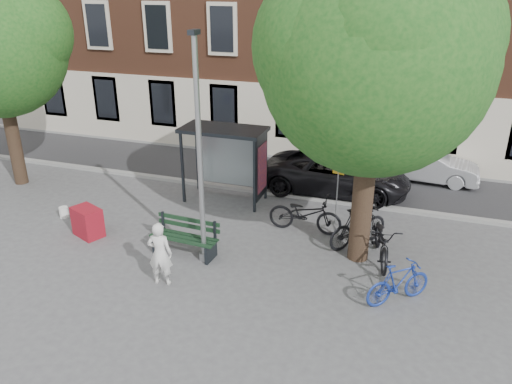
{
  "coord_description": "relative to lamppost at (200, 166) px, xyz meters",
  "views": [
    {
      "loc": [
        5.22,
        -10.89,
        7.15
      ],
      "look_at": [
        0.86,
        1.9,
        1.4
      ],
      "focal_mm": 35.0,
      "sensor_mm": 36.0,
      "label": 1
    }
  ],
  "objects": [
    {
      "name": "car_silver",
      "position": [
        5.64,
        8.21,
        -2.16
      ],
      "size": [
        3.87,
        1.53,
        1.25
      ],
      "primitive_type": "imported",
      "rotation": [
        0.0,
        0.0,
        1.52
      ],
      "color": "#9FA1A7",
      "rests_on": "ground"
    },
    {
      "name": "bike_a",
      "position": [
        2.22,
        2.57,
        -2.19
      ],
      "size": [
        2.27,
        0.8,
        1.19
      ],
      "primitive_type": "imported",
      "rotation": [
        0.0,
        0.0,
        1.58
      ],
      "color": "black",
      "rests_on": "ground"
    },
    {
      "name": "bike_c",
      "position": [
        4.62,
        1.58,
        -2.19
      ],
      "size": [
        1.25,
        2.37,
        1.19
      ],
      "primitive_type": "imported",
      "rotation": [
        0.0,
        0.0,
        0.22
      ],
      "color": "black",
      "rests_on": "ground"
    },
    {
      "name": "bike_b",
      "position": [
        5.19,
        -0.29,
        -2.25
      ],
      "size": [
        1.67,
        1.55,
        1.07
      ],
      "primitive_type": "imported",
      "rotation": [
        0.0,
        0.0,
        2.29
      ],
      "color": "navy",
      "rests_on": "ground"
    },
    {
      "name": "bucket_a",
      "position": [
        -4.97,
        1.31,
        -2.6
      ],
      "size": [
        0.34,
        0.34,
        0.36
      ],
      "primitive_type": "cylinder",
      "rotation": [
        0.0,
        0.0,
        0.23
      ],
      "color": "white",
      "rests_on": "ground"
    },
    {
      "name": "red_stand",
      "position": [
        -3.92,
        0.2,
        -2.33
      ],
      "size": [
        1.06,
        0.91,
        0.9
      ],
      "primitive_type": "cube",
      "rotation": [
        0.0,
        0.0,
        -0.4
      ],
      "color": "maroon",
      "rests_on": "ground"
    },
    {
      "name": "bus_shelter",
      "position": [
        -0.61,
        4.11,
        -0.87
      ],
      "size": [
        2.85,
        1.45,
        2.62
      ],
      "color": "#1E2328",
      "rests_on": "ground"
    },
    {
      "name": "car_dark",
      "position": [
        2.56,
        6.0,
        -2.06
      ],
      "size": [
        5.24,
        2.48,
        1.45
      ],
      "primitive_type": "imported",
      "rotation": [
        0.0,
        0.0,
        1.59
      ],
      "color": "black",
      "rests_on": "ground"
    },
    {
      "name": "bucket_c",
      "position": [
        -5.46,
        1.0,
        -2.6
      ],
      "size": [
        0.32,
        0.32,
        0.36
      ],
      "primitive_type": "cylinder",
      "rotation": [
        0.0,
        0.0,
        0.16
      ],
      "color": "white",
      "rests_on": "ground"
    },
    {
      "name": "road",
      "position": [
        0.0,
        7.0,
        -2.78
      ],
      "size": [
        40.0,
        4.0,
        0.01
      ],
      "primitive_type": "cube",
      "color": "#28282B",
      "rests_on": "ground"
    },
    {
      "name": "bike_d",
      "position": [
        3.88,
        2.2,
        -2.16
      ],
      "size": [
        1.79,
        1.94,
        1.24
      ],
      "primitive_type": "imported",
      "rotation": [
        0.0,
        0.0,
        2.43
      ],
      "color": "black",
      "rests_on": "ground"
    },
    {
      "name": "painter",
      "position": [
        -0.55,
        -1.4,
        -1.93
      ],
      "size": [
        0.69,
        0.51,
        1.71
      ],
      "primitive_type": "imported",
      "rotation": [
        0.0,
        0.0,
        3.32
      ],
      "color": "silver",
      "rests_on": "ground"
    },
    {
      "name": "tree_right",
      "position": [
        4.01,
        1.38,
        2.83
      ],
      "size": [
        5.76,
        5.6,
        8.2
      ],
      "color": "black",
      "rests_on": "ground"
    },
    {
      "name": "bench",
      "position": [
        -0.66,
        0.18,
        -2.32
      ],
      "size": [
        1.97,
        0.75,
        1.0
      ],
      "rotation": [
        0.0,
        0.0,
        -0.06
      ],
      "color": "#1E2328",
      "rests_on": "ground"
    },
    {
      "name": "notice_sign",
      "position": [
        3.0,
        3.5,
        -1.19
      ],
      "size": [
        0.37,
        0.11,
        2.14
      ],
      "rotation": [
        0.0,
        0.0,
        -0.22
      ],
      "color": "#9EA0A3",
      "rests_on": "ground"
    },
    {
      "name": "bucket_b",
      "position": [
        -4.01,
        0.14,
        -2.6
      ],
      "size": [
        0.32,
        0.32,
        0.36
      ],
      "primitive_type": "cylinder",
      "rotation": [
        0.0,
        0.0,
        -0.15
      ],
      "color": "silver",
      "rests_on": "ground"
    },
    {
      "name": "curb_far",
      "position": [
        0.0,
        9.0,
        -2.72
      ],
      "size": [
        40.0,
        0.25,
        0.12
      ],
      "primitive_type": "cube",
      "color": "gray",
      "rests_on": "ground"
    },
    {
      "name": "lamppost",
      "position": [
        0.0,
        0.0,
        0.0
      ],
      "size": [
        0.28,
        0.35,
        6.11
      ],
      "color": "#9EA0A3",
      "rests_on": "ground"
    },
    {
      "name": "ground",
      "position": [
        0.0,
        0.0,
        -2.78
      ],
      "size": [
        90.0,
        90.0,
        0.0
      ],
      "primitive_type": "plane",
      "color": "#4C4C4F",
      "rests_on": "ground"
    },
    {
      "name": "curb_near",
      "position": [
        0.0,
        5.0,
        -2.72
      ],
      "size": [
        40.0,
        0.25,
        0.12
      ],
      "primitive_type": "cube",
      "color": "gray",
      "rests_on": "ground"
    }
  ]
}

